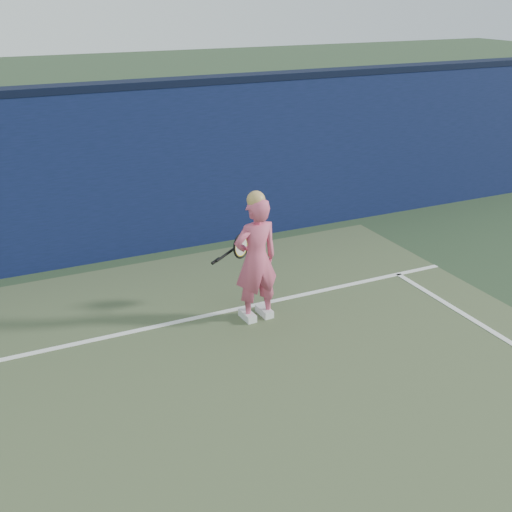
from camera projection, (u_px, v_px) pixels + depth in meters
backstop_wall at (16, 187)px, 8.95m from camera, size 24.00×0.40×2.50m
wall_cap at (2, 92)px, 8.45m from camera, size 24.00×0.42×0.10m
player at (256, 259)px, 7.75m from camera, size 0.59×0.41×1.65m
racket at (239, 247)px, 8.14m from camera, size 0.61×0.23×0.33m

